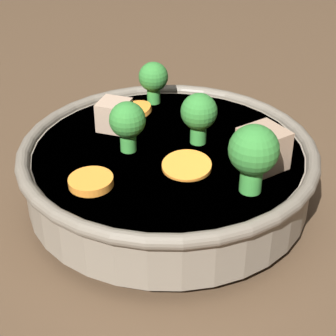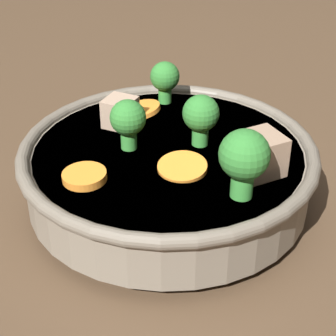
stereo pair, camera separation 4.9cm
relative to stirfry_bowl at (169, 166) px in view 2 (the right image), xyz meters
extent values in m
plane|color=#4C3826|center=(0.00, 0.00, -0.04)|extent=(3.00, 3.00, 0.00)
cylinder|color=slate|center=(0.00, 0.00, -0.04)|extent=(0.13, 0.13, 0.01)
cylinder|color=slate|center=(0.00, 0.00, -0.01)|extent=(0.24, 0.24, 0.05)
torus|color=#685F52|center=(0.00, 0.00, 0.02)|extent=(0.26, 0.26, 0.01)
cylinder|color=brown|center=(0.00, 0.00, 0.00)|extent=(0.23, 0.23, 0.03)
cylinder|color=orange|center=(0.08, 0.00, 0.02)|extent=(0.05, 0.05, 0.01)
cylinder|color=orange|center=(-0.03, 0.00, 0.02)|extent=(0.06, 0.06, 0.01)
cylinder|color=orange|center=(-0.02, 0.08, 0.02)|extent=(0.04, 0.04, 0.01)
cylinder|color=green|center=(-0.08, -0.03, 0.03)|extent=(0.02, 0.02, 0.02)
sphere|color=#2D752D|center=(-0.08, -0.03, 0.05)|extent=(0.04, 0.04, 0.04)
cylinder|color=green|center=(0.00, -0.03, 0.03)|extent=(0.01, 0.01, 0.02)
sphere|color=#2D752D|center=(0.00, -0.03, 0.05)|extent=(0.03, 0.03, 0.03)
cylinder|color=green|center=(0.02, 0.03, 0.03)|extent=(0.01, 0.01, 0.02)
sphere|color=#2D752D|center=(0.02, 0.03, 0.04)|extent=(0.03, 0.03, 0.03)
cylinder|color=green|center=(0.09, -0.03, 0.02)|extent=(0.01, 0.01, 0.02)
sphere|color=#2D752D|center=(0.09, -0.03, 0.04)|extent=(0.03, 0.03, 0.03)
cube|color=#9E7F66|center=(-0.06, -0.06, 0.03)|extent=(0.04, 0.04, 0.03)
cube|color=tan|center=(0.06, 0.03, 0.03)|extent=(0.04, 0.04, 0.03)
camera|label=1|loc=(-0.37, 0.19, 0.26)|focal=60.00mm
camera|label=2|loc=(-0.39, 0.14, 0.26)|focal=60.00mm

